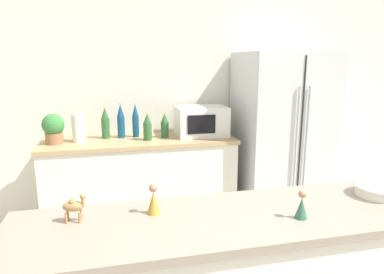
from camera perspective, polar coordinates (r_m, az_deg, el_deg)
name	(u,v)px	position (r m, az deg, el deg)	size (l,w,h in m)	color
wall_back	(171,96)	(3.55, -3.52, 6.81)	(8.00, 0.06, 2.55)	silver
back_counter	(141,185)	(3.37, -8.46, -7.86)	(1.77, 0.63, 0.92)	silver
refrigerator	(281,139)	(3.58, 14.62, -0.35)	(0.86, 0.75, 1.71)	silver
potted_plant	(53,128)	(3.21, -22.10, 1.40)	(0.19, 0.19, 0.26)	#9E6B47
paper_towel_roll	(79,128)	(3.21, -18.38, 1.46)	(0.11, 0.11, 0.26)	white
microwave	(201,121)	(3.33, 1.51, 2.68)	(0.48, 0.37, 0.28)	white
back_bottle_0	(105,123)	(3.29, -14.24, 2.24)	(0.08, 0.08, 0.30)	#2D6033
back_bottle_1	(121,121)	(3.29, -11.77, 2.59)	(0.07, 0.07, 0.33)	navy
back_bottle_2	(136,121)	(3.30, -9.39, 2.67)	(0.06, 0.06, 0.32)	navy
back_bottle_3	(165,126)	(3.25, -4.57, 1.89)	(0.07, 0.07, 0.24)	#2D6033
back_bottle_4	(147,127)	(3.15, -7.44, 1.65)	(0.08, 0.08, 0.25)	#2D6033
fruit_bowl	(378,190)	(1.82, 28.65, -7.69)	(0.22, 0.22, 0.05)	white
camel_figurine	(74,206)	(1.42, -19.09, -10.76)	(0.09, 0.05, 0.11)	#A87F4C
wise_man_figurine_blue	(302,206)	(1.44, 17.80, -10.93)	(0.05, 0.05, 0.12)	#33664C
wise_man_figurine_crimson	(154,201)	(1.42, -6.43, -10.52)	(0.06, 0.06, 0.13)	#B28933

